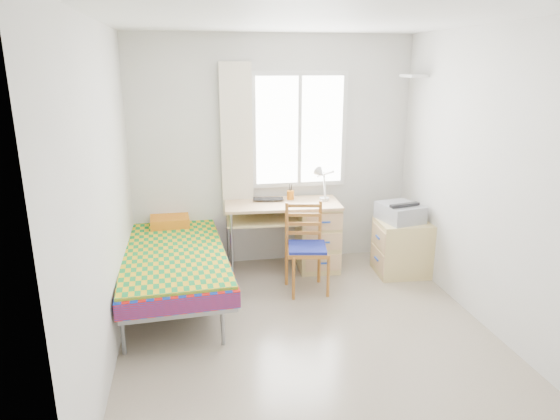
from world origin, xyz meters
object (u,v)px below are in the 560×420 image
at_px(bed, 174,255).
at_px(desk, 311,232).
at_px(printer, 400,212).
at_px(cabinet, 402,247).
at_px(chair, 307,242).

distance_m(bed, desk, 1.60).
bearing_deg(printer, desk, 149.38).
height_order(bed, cabinet, bed).
bearing_deg(printer, cabinet, -64.52).
height_order(cabinet, printer, printer).
distance_m(bed, chair, 1.35).
distance_m(bed, printer, 2.47).
bearing_deg(chair, printer, 23.25).
xyz_separation_m(bed, desk, (1.53, 0.47, -0.01)).
height_order(desk, cabinet, desk).
relative_size(bed, cabinet, 3.55).
height_order(chair, printer, chair).
xyz_separation_m(desk, chair, (-0.19, -0.55, 0.09)).
relative_size(bed, desk, 1.66).
bearing_deg(chair, desk, 82.05).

